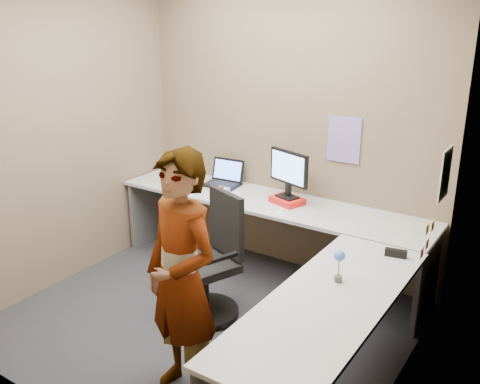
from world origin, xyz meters
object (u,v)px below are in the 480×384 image
Objects in this scene: office_chair at (211,268)px; desk at (278,250)px; person at (181,280)px; monitor at (289,170)px.

desk is at bearing 50.31° from office_chair.
office_chair is (-0.46, -0.26, -0.18)m from desk.
office_chair is 0.62× the size of person.
person is (0.41, -0.86, 0.40)m from office_chair.
monitor reaches higher than desk.
monitor is at bearing 111.61° from person.
person is (-0.05, -1.11, 0.22)m from desk.
monitor is at bearing 112.89° from desk.
office_chair is 1.03m from person.
office_chair is at bearing -150.86° from desk.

